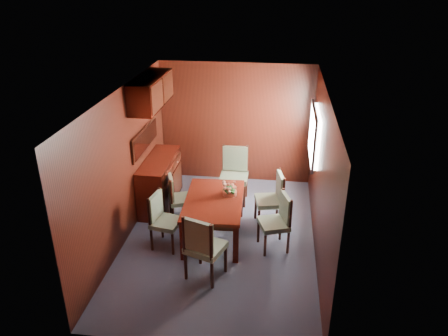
# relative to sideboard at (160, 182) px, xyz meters

# --- Properties ---
(ground) EXTENTS (4.50, 4.50, 0.00)m
(ground) POSITION_rel_sideboard_xyz_m (1.25, -1.00, -0.45)
(ground) COLOR #3F4256
(ground) RESTS_ON ground
(room_shell) EXTENTS (3.06, 4.52, 2.41)m
(room_shell) POSITION_rel_sideboard_xyz_m (1.15, -0.67, 1.18)
(room_shell) COLOR black
(room_shell) RESTS_ON ground
(sideboard) EXTENTS (0.48, 1.40, 0.90)m
(sideboard) POSITION_rel_sideboard_xyz_m (0.00, 0.00, 0.00)
(sideboard) COLOR #330C06
(sideboard) RESTS_ON ground
(dining_table) EXTENTS (0.97, 1.48, 0.68)m
(dining_table) POSITION_rel_sideboard_xyz_m (1.14, -0.94, 0.13)
(dining_table) COLOR #330C06
(dining_table) RESTS_ON ground
(chair_left_near) EXTENTS (0.48, 0.50, 0.90)m
(chair_left_near) POSITION_rel_sideboard_xyz_m (0.39, -1.29, 0.05)
(chair_left_near) COLOR black
(chair_left_near) RESTS_ON ground
(chair_left_far) EXTENTS (0.51, 0.52, 0.87)m
(chair_left_far) POSITION_rel_sideboard_xyz_m (0.45, -0.54, 0.03)
(chair_left_far) COLOR black
(chair_left_far) RESTS_ON ground
(chair_right_near) EXTENTS (0.54, 0.55, 0.93)m
(chair_right_near) POSITION_rel_sideboard_xyz_m (2.16, -1.12, 0.06)
(chair_right_near) COLOR black
(chair_right_near) RESTS_ON ground
(chair_right_far) EXTENTS (0.52, 0.53, 0.96)m
(chair_right_far) POSITION_rel_sideboard_xyz_m (2.07, -0.44, 0.08)
(chair_right_far) COLOR black
(chair_right_far) RESTS_ON ground
(chair_head) EXTENTS (0.61, 0.60, 1.02)m
(chair_head) POSITION_rel_sideboard_xyz_m (1.15, -2.02, 0.11)
(chair_head) COLOR black
(chair_head) RESTS_ON ground
(chair_foot) EXTENTS (0.50, 0.48, 1.05)m
(chair_foot) POSITION_rel_sideboard_xyz_m (1.32, 0.35, 0.13)
(chair_foot) COLOR black
(chair_foot) RESTS_ON ground
(flower_centerpiece) EXTENTS (0.24, 0.24, 0.24)m
(flower_centerpiece) POSITION_rel_sideboard_xyz_m (1.37, -0.75, 0.34)
(flower_centerpiece) COLOR #B65037
(flower_centerpiece) RESTS_ON dining_table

